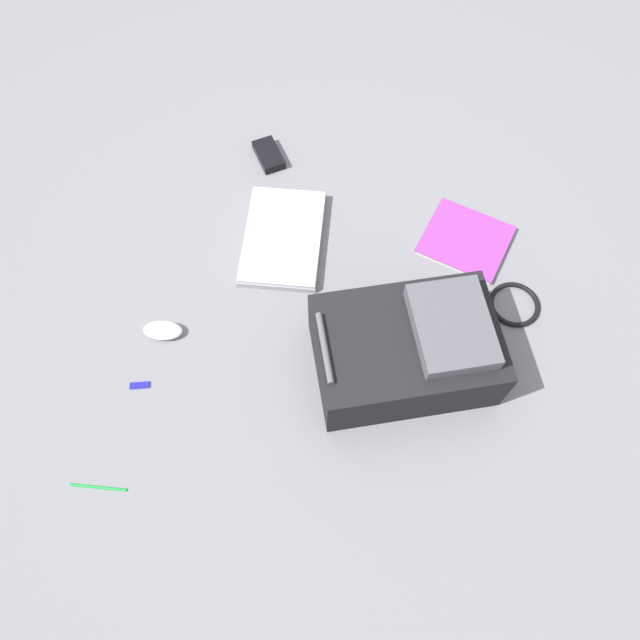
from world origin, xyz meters
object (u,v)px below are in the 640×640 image
at_px(computer_mouse, 163,330).
at_px(cable_coil, 514,304).
at_px(laptop, 283,238).
at_px(pen_black, 98,487).
at_px(usb_stick, 140,385).
at_px(backpack, 408,349).
at_px(book_manual, 465,240).
at_px(power_brick, 269,155).

relative_size(computer_mouse, cable_coil, 0.76).
relative_size(laptop, cable_coil, 2.44).
distance_m(pen_black, usb_stick, 0.27).
bearing_deg(pen_black, computer_mouse, -7.39).
bearing_deg(backpack, cable_coil, -53.58).
xyz_separation_m(book_manual, cable_coil, (-0.20, -0.14, -0.00)).
bearing_deg(pen_black, laptop, -23.22).
xyz_separation_m(cable_coil, power_brick, (0.44, 0.78, 0.01)).
bearing_deg(laptop, backpack, -132.29).
bearing_deg(cable_coil, power_brick, 60.50).
height_order(laptop, pen_black, laptop).
bearing_deg(cable_coil, backpack, 126.42).
bearing_deg(power_brick, computer_mouse, 164.63).
distance_m(laptop, usb_stick, 0.59).
distance_m(backpack, book_manual, 0.45).
relative_size(cable_coil, pen_black, 1.01).
relative_size(power_brick, pen_black, 0.88).
height_order(backpack, laptop, backpack).
height_order(backpack, cable_coil, backpack).
relative_size(laptop, book_manual, 1.17).
distance_m(backpack, cable_coil, 0.38).
xyz_separation_m(backpack, cable_coil, (0.22, -0.30, -0.09)).
xyz_separation_m(backpack, usb_stick, (-0.15, 0.68, -0.09)).
distance_m(cable_coil, power_brick, 0.89).
distance_m(laptop, pen_black, 0.84).
xyz_separation_m(power_brick, pen_black, (-1.08, 0.24, -0.01)).
distance_m(laptop, computer_mouse, 0.44).
height_order(laptop, cable_coil, laptop).
bearing_deg(usb_stick, computer_mouse, -9.15).
height_order(backpack, power_brick, backpack).
relative_size(backpack, pen_black, 3.68).
bearing_deg(backpack, laptop, 47.71).
bearing_deg(backpack, book_manual, -20.30).
bearing_deg(laptop, cable_coil, -100.84).
bearing_deg(cable_coil, book_manual, 35.80).
bearing_deg(book_manual, pen_black, 134.06).
relative_size(laptop, computer_mouse, 3.22).
bearing_deg(cable_coil, laptop, 79.16).
bearing_deg(usb_stick, book_manual, -55.78).
distance_m(laptop, cable_coil, 0.69).
height_order(laptop, book_manual, laptop).
bearing_deg(book_manual, usb_stick, 124.22).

